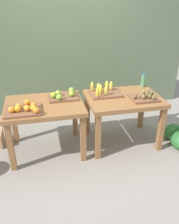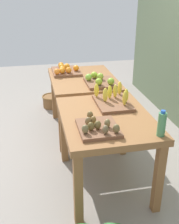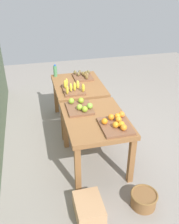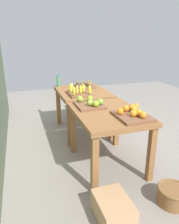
% 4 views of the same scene
% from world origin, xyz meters
% --- Properties ---
extents(ground_plane, '(8.00, 8.00, 0.00)m').
position_xyz_m(ground_plane, '(0.00, 0.00, 0.00)').
color(ground_plane, gray).
extents(display_table_left, '(1.04, 0.80, 0.74)m').
position_xyz_m(display_table_left, '(-0.56, 0.00, 0.63)').
color(display_table_left, '#8F5D34').
rests_on(display_table_left, ground_plane).
extents(display_table_right, '(1.04, 0.80, 0.74)m').
position_xyz_m(display_table_right, '(0.56, 0.00, 0.63)').
color(display_table_right, '#8F5D34').
rests_on(display_table_right, ground_plane).
extents(orange_bin, '(0.44, 0.37, 0.11)m').
position_xyz_m(orange_bin, '(-0.81, -0.19, 0.78)').
color(orange_bin, brown).
rests_on(orange_bin, display_table_left).
extents(apple_bin, '(0.40, 0.35, 0.11)m').
position_xyz_m(apple_bin, '(-0.29, 0.15, 0.78)').
color(apple_bin, brown).
rests_on(apple_bin, display_table_left).
extents(banana_crate, '(0.44, 0.32, 0.17)m').
position_xyz_m(banana_crate, '(0.31, 0.14, 0.78)').
color(banana_crate, brown).
rests_on(banana_crate, display_table_right).
extents(kiwi_bin, '(0.36, 0.32, 0.10)m').
position_xyz_m(kiwi_bin, '(0.81, -0.14, 0.77)').
color(kiwi_bin, brown).
rests_on(kiwi_bin, display_table_right).
extents(water_bottle, '(0.06, 0.06, 0.21)m').
position_xyz_m(water_bottle, '(0.99, 0.32, 0.84)').
color(water_bottle, '#4C8C59').
rests_on(water_bottle, display_table_right).
extents(wicker_basket, '(0.32, 0.32, 0.19)m').
position_xyz_m(wicker_basket, '(-1.43, -0.35, 0.10)').
color(wicker_basket, brown).
rests_on(wicker_basket, ground_plane).
extents(cardboard_produce_box, '(0.40, 0.30, 0.22)m').
position_xyz_m(cardboard_produce_box, '(-1.41, 0.30, 0.11)').
color(cardboard_produce_box, tan).
rests_on(cardboard_produce_box, ground_plane).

